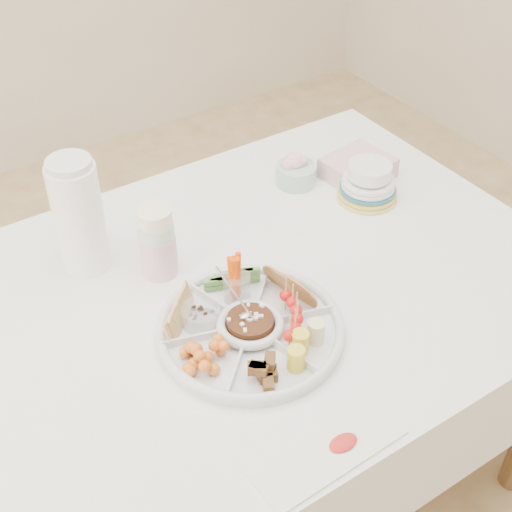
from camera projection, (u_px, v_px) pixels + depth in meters
floor at (237, 486)px, 2.05m from camera, size 4.00×4.00×0.00m
dining_table at (235, 402)px, 1.81m from camera, size 1.52×1.02×0.76m
party_tray at (250, 327)px, 1.45m from camera, size 0.47×0.47×0.04m
bean_dip at (250, 324)px, 1.45m from camera, size 0.12×0.12×0.04m
tortillas at (292, 288)px, 1.51m from camera, size 0.12×0.12×0.06m
carrot_cucumber at (233, 272)px, 1.52m from camera, size 0.14×0.14×0.11m
pita_raisins at (189, 309)px, 1.46m from camera, size 0.14×0.14×0.06m
cherries at (204, 357)px, 1.37m from camera, size 0.13×0.13×0.04m
granola_chunks at (270, 369)px, 1.35m from camera, size 0.12×0.12×0.04m
banana_tomato at (314, 324)px, 1.41m from camera, size 0.14×0.14×0.09m
cup_stack at (156, 231)px, 1.55m from camera, size 0.11×0.11×0.23m
thermos at (78, 214)px, 1.55m from camera, size 0.12×0.12×0.28m
flower_bowl at (296, 170)px, 1.87m from camera, size 0.12×0.12×0.08m
napkin_stack at (358, 168)px, 1.90m from camera, size 0.18×0.16×0.06m
plate_stack at (369, 182)px, 1.81m from camera, size 0.18×0.18×0.10m
placemat at (329, 453)px, 1.24m from camera, size 0.29×0.10×0.01m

